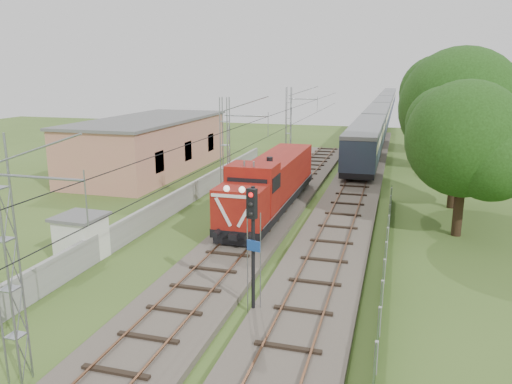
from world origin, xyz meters
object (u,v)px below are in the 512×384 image
(coach_rake, at_px, (383,107))
(signal_post, at_px, (253,229))
(relay_hut, at_px, (81,237))
(locomotive, at_px, (271,183))

(coach_rake, distance_m, signal_post, 83.16)
(coach_rake, bearing_deg, signal_post, -91.39)
(coach_rake, height_order, relay_hut, coach_rake)
(locomotive, bearing_deg, relay_hut, -123.44)
(relay_hut, bearing_deg, coach_rake, 81.15)
(locomotive, height_order, signal_post, signal_post)
(coach_rake, height_order, signal_post, signal_post)
(coach_rake, bearing_deg, locomotive, -94.18)
(locomotive, height_order, coach_rake, locomotive)
(locomotive, bearing_deg, coach_rake, 85.82)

